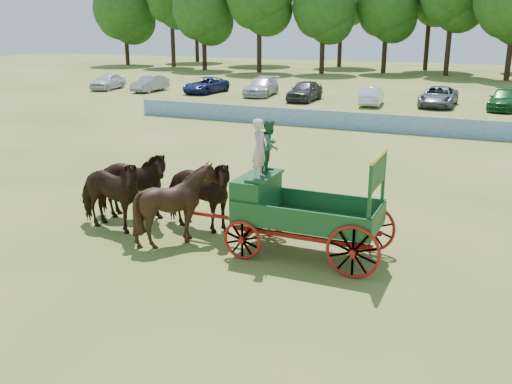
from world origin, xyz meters
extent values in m
plane|color=olive|center=(0.00, 0.00, 0.00)|extent=(160.00, 160.00, 0.00)
imported|color=black|center=(-1.83, -1.70, 1.15)|extent=(2.81, 1.45, 2.30)
imported|color=black|center=(-1.83, -0.60, 1.15)|extent=(2.90, 1.70, 2.30)
imported|color=black|center=(0.57, -1.70, 1.15)|extent=(2.38, 2.19, 2.30)
imported|color=black|center=(0.57, -0.60, 1.15)|extent=(2.84, 1.54, 2.30)
cube|color=#AA1811|center=(2.77, -1.15, 0.60)|extent=(0.12, 2.00, 0.12)
cube|color=#AA1811|center=(5.77, -1.15, 0.60)|extent=(0.12, 2.00, 0.12)
cube|color=#AA1811|center=(4.27, -1.70, 0.72)|extent=(3.80, 0.10, 0.12)
cube|color=#AA1811|center=(4.27, -0.60, 0.72)|extent=(3.80, 0.10, 0.12)
cube|color=#AA1811|center=(1.87, -1.15, 0.75)|extent=(2.80, 0.09, 0.09)
cube|color=#1B5222|center=(4.27, -1.15, 1.00)|extent=(3.80, 1.80, 0.10)
cube|color=#1B5222|center=(4.27, -2.03, 1.30)|extent=(3.80, 0.06, 0.55)
cube|color=#1B5222|center=(4.27, -0.27, 1.30)|extent=(3.80, 0.06, 0.55)
cube|color=#1B5222|center=(6.15, -1.15, 1.30)|extent=(0.06, 1.80, 0.55)
cube|color=#1B5222|center=(2.77, -1.15, 1.55)|extent=(0.85, 1.70, 1.05)
cube|color=#1B5222|center=(3.02, -1.15, 2.12)|extent=(0.55, 1.50, 0.08)
cube|color=#1B5222|center=(2.39, -1.15, 1.35)|extent=(0.10, 1.60, 0.65)
cube|color=#1B5222|center=(2.57, -1.15, 1.05)|extent=(0.55, 1.60, 0.06)
cube|color=#1B5222|center=(6.07, -1.95, 1.95)|extent=(0.08, 0.08, 1.80)
cube|color=#1B5222|center=(6.07, -0.35, 1.95)|extent=(0.08, 0.08, 1.80)
cube|color=#1B5222|center=(6.07, -1.15, 2.55)|extent=(0.07, 1.75, 0.75)
cube|color=yellow|center=(6.07, -1.15, 2.95)|extent=(0.08, 1.80, 0.09)
cube|color=yellow|center=(6.03, -1.15, 2.55)|extent=(0.02, 1.30, 0.12)
torus|color=#AA1811|center=(2.77, -2.10, 0.55)|extent=(1.09, 0.09, 1.09)
torus|color=#AA1811|center=(2.77, -0.20, 0.55)|extent=(1.09, 0.09, 1.09)
torus|color=#AA1811|center=(5.77, -2.10, 0.70)|extent=(1.39, 0.09, 1.39)
torus|color=#AA1811|center=(5.77, -0.20, 0.70)|extent=(1.39, 0.09, 1.39)
imported|color=beige|center=(3.02, -1.50, 2.94)|extent=(0.37, 0.57, 1.56)
imported|color=#25643C|center=(3.02, -0.80, 2.88)|extent=(0.55, 0.70, 1.45)
cube|color=#1B4E93|center=(-1.00, 18.00, 0.53)|extent=(26.00, 0.08, 1.05)
imported|color=silver|center=(-26.00, 29.65, 0.77)|extent=(2.42, 4.72, 1.54)
imported|color=gray|center=(-21.39, 29.83, 0.72)|extent=(1.56, 4.40, 1.45)
imported|color=navy|center=(-16.11, 30.81, 0.70)|extent=(2.79, 5.25, 1.40)
imported|color=silver|center=(-10.78, 31.06, 0.77)|extent=(2.75, 5.53, 1.54)
imported|color=#333338|center=(-6.20, 29.32, 0.82)|extent=(1.96, 4.81, 1.64)
imported|color=silver|center=(-0.64, 28.88, 0.70)|extent=(1.91, 4.40, 1.41)
imported|color=slate|center=(4.11, 30.33, 0.75)|extent=(2.56, 5.41, 1.49)
imported|color=#144C1E|center=(8.71, 30.38, 0.73)|extent=(2.35, 5.13, 1.45)
cylinder|color=#382314|center=(-44.00, 57.78, 2.18)|extent=(0.60, 0.60, 4.35)
sphere|color=#1F4412|center=(-44.00, 57.78, 8.02)|extent=(9.09, 9.09, 9.09)
cylinder|color=#382314|center=(-35.78, 57.49, 2.68)|extent=(0.60, 0.60, 5.35)
cylinder|color=#382314|center=(-28.74, 53.88, 2.12)|extent=(0.60, 0.60, 4.24)
sphere|color=#1F4412|center=(-28.74, 53.88, 7.80)|extent=(8.08, 8.08, 8.08)
cylinder|color=#382314|center=(-20.59, 53.46, 2.61)|extent=(0.60, 0.60, 5.21)
cylinder|color=#382314|center=(-12.69, 54.81, 2.18)|extent=(0.60, 0.60, 4.36)
sphere|color=#1F4412|center=(-12.69, 54.81, 8.03)|extent=(7.60, 7.60, 7.60)
cylinder|color=#382314|center=(-5.78, 58.68, 2.24)|extent=(0.60, 0.60, 4.47)
sphere|color=#1F4412|center=(-5.78, 58.68, 8.24)|extent=(7.71, 7.71, 7.71)
cylinder|color=#382314|center=(1.86, 57.85, 2.71)|extent=(0.60, 0.60, 5.42)
cylinder|color=#382314|center=(8.62, 54.40, 2.36)|extent=(0.60, 0.60, 4.72)
cylinder|color=#382314|center=(-38.00, 68.43, 2.92)|extent=(0.60, 0.60, 5.85)
cylinder|color=#382314|center=(-26.15, 66.23, 2.90)|extent=(0.60, 0.60, 5.79)
cylinder|color=#382314|center=(-13.84, 67.02, 3.03)|extent=(0.60, 0.60, 6.06)
cylinder|color=#382314|center=(-1.55, 65.34, 3.03)|extent=(0.60, 0.60, 6.06)
camera|label=1|loc=(8.78, -14.94, 6.10)|focal=40.00mm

